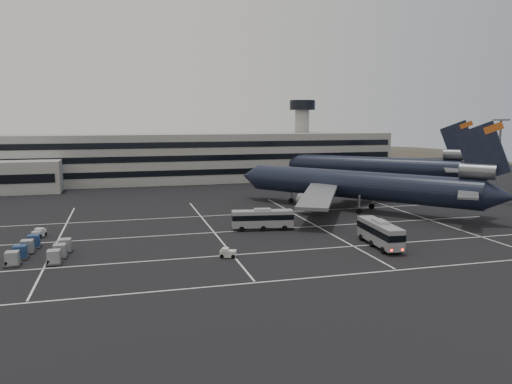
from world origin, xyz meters
TOP-DOWN VIEW (x-y plane):
  - ground at (0.00, 0.00)m, footprint 260.00×260.00m
  - lane_markings at (0.95, 0.72)m, footprint 90.00×55.62m
  - terminal at (-2.95, 71.14)m, footprint 125.00×26.00m
  - hills at (17.99, 170.00)m, footprint 352.00×180.00m
  - lightpole_right at (58.00, 15.00)m, footprint 2.40×2.40m
  - trijet_main at (25.69, 15.66)m, footprint 41.68×47.60m
  - trijet_far at (46.26, 49.25)m, footprint 46.04×43.21m
  - bus_near at (15.62, -11.04)m, footprint 3.42×11.13m
  - bus_far at (2.17, 3.91)m, footprint 10.43×3.85m
  - tug_a at (-33.10, 7.99)m, footprint 2.08×2.66m
  - tug_b at (-6.75, -10.96)m, footprint 2.40×1.96m
  - uld_cluster at (-31.30, -4.09)m, footprint 7.91×12.02m

SIDE VIEW (x-z plane):
  - hills at x=17.99m, z-range -34.07..9.93m
  - ground at x=0.00m, z-range 0.00..0.00m
  - lane_markings at x=0.95m, z-range 0.00..0.01m
  - tug_b at x=-6.75m, z-range -0.08..1.27m
  - tug_a at x=-33.10m, z-range -0.09..1.43m
  - uld_cluster at x=-31.30m, z-range -0.02..1.83m
  - bus_far at x=2.17m, z-range 0.17..3.77m
  - bus_near at x=15.62m, z-range 0.18..4.05m
  - trijet_main at x=25.69m, z-range -3.79..14.29m
  - trijet_far at x=46.26m, z-range -3.61..14.47m
  - terminal at x=-2.95m, z-range -5.07..18.93m
  - lightpole_right at x=58.00m, z-range 2.68..20.95m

